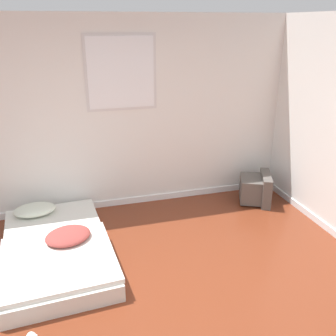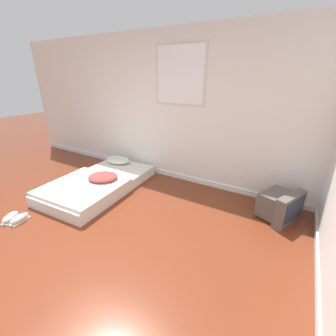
# 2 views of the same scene
# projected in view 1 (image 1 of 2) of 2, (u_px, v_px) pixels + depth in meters

# --- Properties ---
(wall_back) EXTENTS (7.63, 0.08, 2.60)m
(wall_back) POSITION_uv_depth(u_px,v_px,m) (101.00, 118.00, 4.96)
(wall_back) COLOR white
(wall_back) RESTS_ON ground_plane
(mattress_bed) EXTENTS (1.25, 2.04, 0.33)m
(mattress_bed) POSITION_uv_depth(u_px,v_px,m) (56.00, 248.00, 4.19)
(mattress_bed) COLOR silver
(mattress_bed) RESTS_ON ground_plane
(crt_tv) EXTENTS (0.59, 0.64, 0.43)m
(crt_tv) POSITION_uv_depth(u_px,v_px,m) (256.00, 189.00, 5.48)
(crt_tv) COLOR #56514C
(crt_tv) RESTS_ON ground_plane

